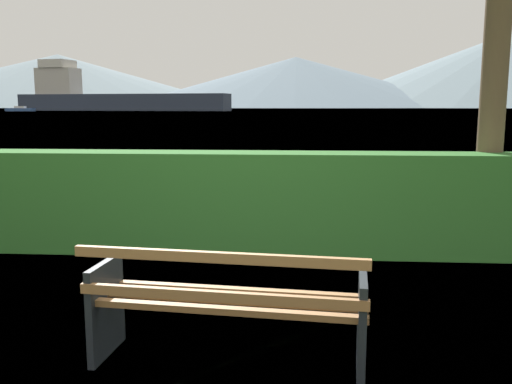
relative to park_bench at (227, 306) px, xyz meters
name	(u,v)px	position (x,y,z in m)	size (l,w,h in m)	color
ground_plane	(229,362)	(0.01, 0.06, -0.43)	(1400.00, 1400.00, 0.00)	olive
water_surface	(295,109)	(0.01, 307.43, -0.43)	(620.00, 620.00, 0.00)	#6B8EA3
park_bench	(227,306)	(0.00, 0.00, 0.00)	(1.90, 0.76, 0.87)	olive
hedge_row	(258,203)	(0.01, 2.98, 0.17)	(13.91, 0.61, 1.21)	#2D6B28
cargo_ship_large	(106,96)	(-65.37, 185.89, 4.50)	(76.65, 22.16, 17.62)	#2D384C
sailboat_mid	(20,109)	(-86.19, 165.58, 0.16)	(8.77, 3.66, 1.59)	#335693
distant_hills	(325,75)	(28.79, 560.28, 31.95)	(886.61, 431.46, 77.62)	slate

